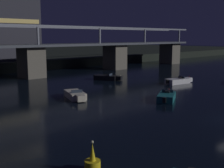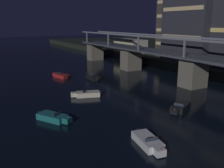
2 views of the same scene
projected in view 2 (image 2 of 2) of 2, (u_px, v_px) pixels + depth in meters
The scene contains 9 objects.
river_bridge at pixel (194, 66), 46.35m from camera, with size 89.09×6.40×9.38m.
tower_west_low at pixel (180, 23), 71.23m from camera, with size 10.30×9.73×20.26m.
waterfront_pavilion at pixel (130, 46), 84.23m from camera, with size 12.40×7.40×4.70m.
speedboat_near_left at pixel (54, 117), 31.03m from camera, with size 4.85×3.64×1.16m.
speedboat_near_center at pixel (61, 76), 55.40m from camera, with size 5.16×2.86×1.16m.
speedboat_near_right at pixel (93, 77), 53.74m from camera, with size 5.20×1.83×1.16m.
speedboat_mid_left at pixel (87, 94), 41.15m from camera, with size 2.99×5.12×1.16m.
speedboat_far_left at pixel (180, 107), 34.75m from camera, with size 3.36×4.96×1.16m.
speedboat_far_center at pixel (148, 142), 24.65m from camera, with size 5.23×2.49×1.16m.
Camera 2 is at (31.40, 1.07, 12.10)m, focal length 39.11 mm.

